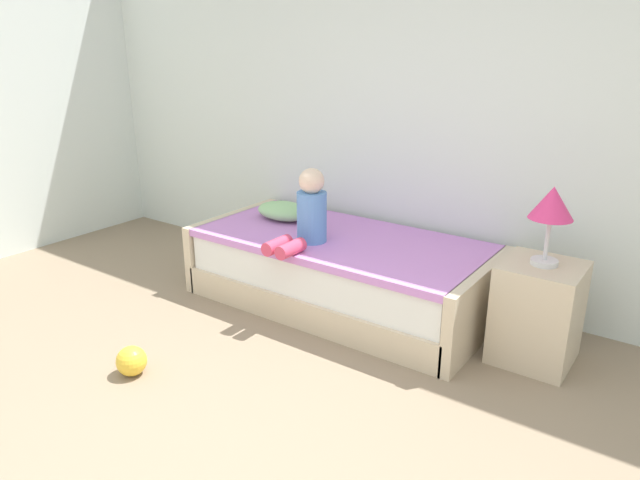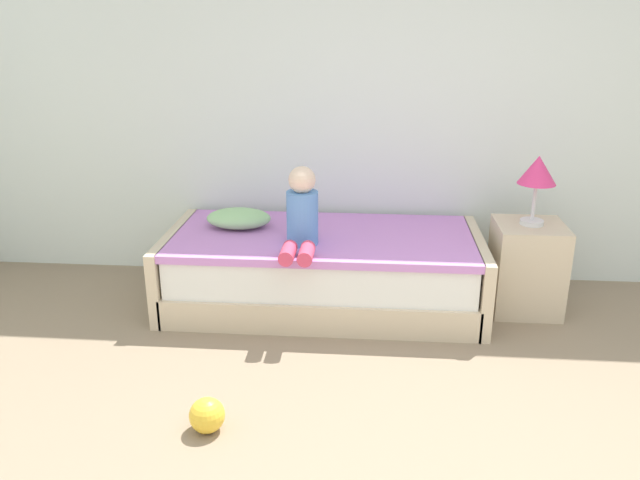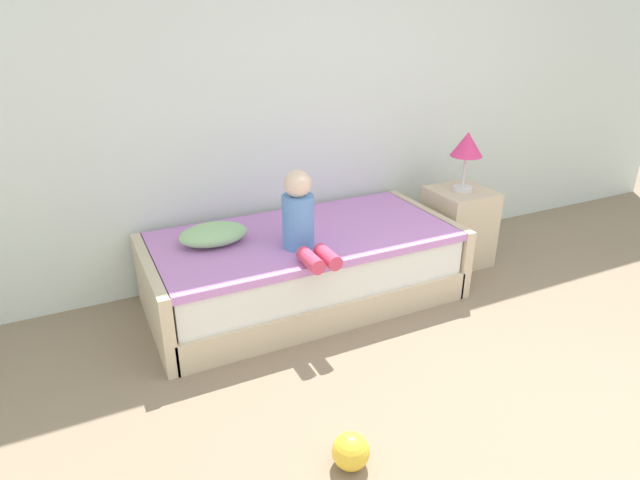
% 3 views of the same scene
% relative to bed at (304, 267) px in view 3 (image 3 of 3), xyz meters
% --- Properties ---
extents(ground_plane, '(9.20, 9.20, 0.00)m').
position_rel_bed_xyz_m(ground_plane, '(0.67, -2.00, -0.25)').
color(ground_plane, gray).
extents(wall_rear, '(7.20, 0.10, 2.90)m').
position_rel_bed_xyz_m(wall_rear, '(0.67, 0.60, 1.20)').
color(wall_rear, silver).
rests_on(wall_rear, ground).
extents(bed, '(2.11, 1.00, 0.50)m').
position_rel_bed_xyz_m(bed, '(0.00, 0.00, 0.00)').
color(bed, beige).
rests_on(bed, ground).
extents(nightstand, '(0.44, 0.44, 0.60)m').
position_rel_bed_xyz_m(nightstand, '(1.35, 0.02, 0.05)').
color(nightstand, beige).
rests_on(nightstand, ground).
extents(table_lamp, '(0.24, 0.24, 0.45)m').
position_rel_bed_xyz_m(table_lamp, '(1.35, 0.02, 0.69)').
color(table_lamp, silver).
rests_on(table_lamp, nightstand).
extents(child_figure, '(0.20, 0.51, 0.50)m').
position_rel_bed_xyz_m(child_figure, '(-0.12, -0.23, 0.46)').
color(child_figure, '#598CD1').
rests_on(child_figure, bed).
extents(pillow, '(0.44, 0.30, 0.13)m').
position_rel_bed_xyz_m(pillow, '(-0.59, 0.10, 0.32)').
color(pillow, '#99CC8C').
rests_on(pillow, bed).
extents(toy_ball, '(0.17, 0.17, 0.17)m').
position_rel_bed_xyz_m(toy_ball, '(-0.44, -1.46, -0.16)').
color(toy_ball, yellow).
rests_on(toy_ball, ground).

